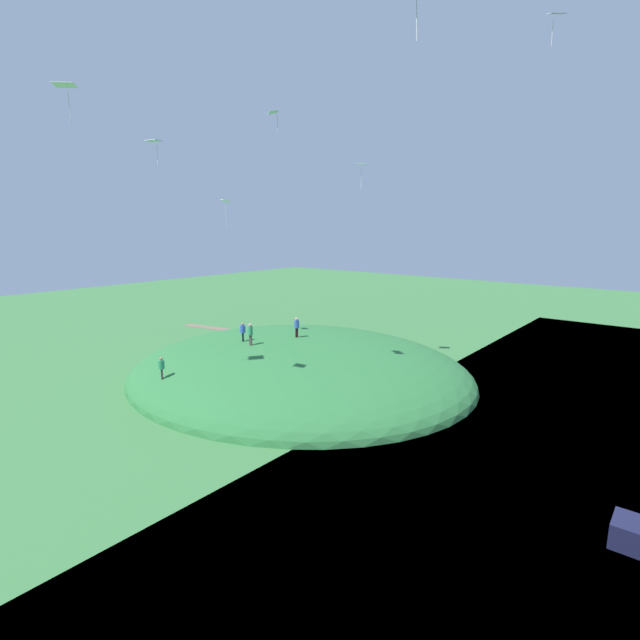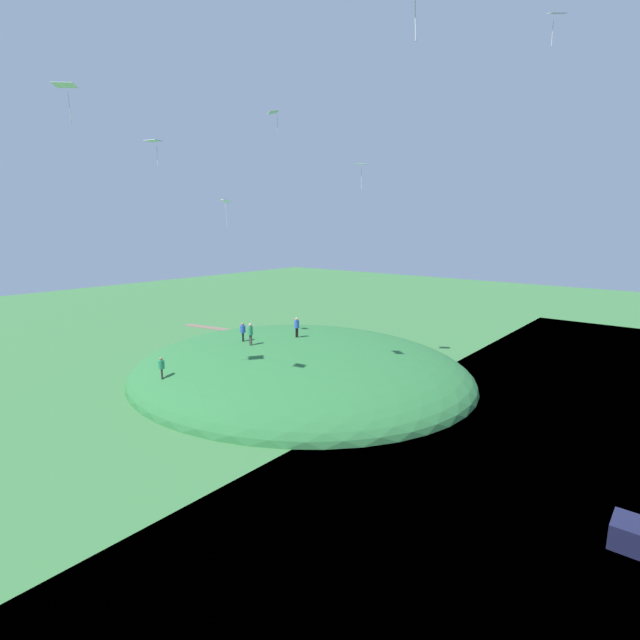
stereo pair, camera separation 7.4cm
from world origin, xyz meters
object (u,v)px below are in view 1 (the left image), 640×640
(kite_1, at_px, (65,86))
(kite_6, at_px, (154,142))
(person_with_child, at_px, (243,330))
(kite_0, at_px, (556,15))
(mooring_post, at_px, (429,368))
(kite_3, at_px, (361,165))
(kite_7, at_px, (226,202))
(person_walking_path, at_px, (161,366))
(person_near_shore, at_px, (297,325))
(person_on_hilltop, at_px, (250,331))
(kite_2, at_px, (274,113))
(person_watching_kites, at_px, (296,322))

(kite_1, bearing_deg, kite_6, -149.75)
(person_with_child, bearing_deg, kite_0, -110.07)
(person_with_child, height_order, mooring_post, person_with_child)
(kite_0, xyz_separation_m, kite_3, (15.28, -1.50, -7.47))
(person_with_child, distance_m, kite_7, 10.77)
(person_walking_path, xyz_separation_m, kite_1, (-0.44, 5.14, 17.72))
(person_near_shore, height_order, person_walking_path, person_near_shore)
(person_on_hilltop, bearing_deg, person_near_shore, -122.04)
(person_near_shore, relative_size, kite_2, 1.36)
(kite_1, xyz_separation_m, kite_2, (-7.26, -9.37, -0.81))
(person_near_shore, height_order, person_watching_kites, person_near_shore)
(person_on_hilltop, height_order, mooring_post, person_on_hilltop)
(kite_6, relative_size, kite_7, 0.56)
(person_near_shore, height_order, person_with_child, person_near_shore)
(person_with_child, height_order, kite_3, kite_3)
(person_walking_path, relative_size, kite_7, 0.71)
(person_near_shore, distance_m, kite_2, 17.63)
(kite_0, bearing_deg, kite_3, -5.62)
(kite_0, height_order, mooring_post, kite_0)
(kite_1, distance_m, kite_2, 11.88)
(person_on_hilltop, height_order, kite_3, kite_3)
(person_with_child, xyz_separation_m, kite_2, (-7.77, 3.73, 15.64))
(person_walking_path, distance_m, person_with_child, 8.07)
(kite_7, bearing_deg, kite_3, -130.58)
(person_near_shore, distance_m, kite_3, 14.90)
(mooring_post, bearing_deg, kite_1, 62.59)
(person_near_shore, bearing_deg, kite_7, 166.16)
(person_near_shore, bearing_deg, kite_0, -34.91)
(kite_2, distance_m, mooring_post, 23.96)
(kite_0, distance_m, kite_7, 26.23)
(person_on_hilltop, distance_m, person_with_child, 1.68)
(kite_1, xyz_separation_m, mooring_post, (-12.00, -23.14, -19.84))
(kite_6, height_order, kite_7, kite_6)
(person_on_hilltop, height_order, kite_0, kite_0)
(person_watching_kites, relative_size, person_with_child, 1.01)
(mooring_post, bearing_deg, kite_2, 70.99)
(person_near_shore, xyz_separation_m, kite_7, (4.88, 3.26, 10.35))
(person_on_hilltop, relative_size, kite_6, 1.43)
(person_on_hilltop, height_order, kite_6, kite_6)
(kite_0, height_order, kite_6, kite_0)
(person_walking_path, xyz_separation_m, kite_0, (-20.90, -15.49, 22.59))
(kite_3, height_order, kite_7, kite_3)
(person_on_hilltop, bearing_deg, kite_7, -25.31)
(kite_3, relative_size, mooring_post, 1.72)
(kite_1, distance_m, mooring_post, 32.76)
(kite_2, height_order, kite_3, kite_2)
(kite_2, xyz_separation_m, kite_3, (2.08, -12.76, -1.79))
(kite_2, distance_m, kite_7, 11.55)
(person_near_shore, distance_m, person_walking_path, 11.94)
(person_walking_path, relative_size, kite_1, 0.77)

